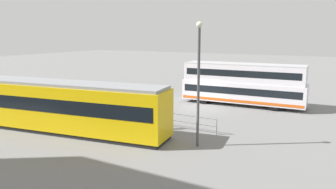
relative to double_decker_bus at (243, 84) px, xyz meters
The scene contains 8 objects.
ground_plane 4.68m from the double_decker_bus, 43.96° to the left, with size 160.00×160.00×0.00m, color slate.
double_decker_bus is the anchor object (origin of this frame).
tram_yellow 16.33m from the double_decker_bus, 60.53° to the left, with size 14.78×4.56×3.45m.
pedestrian_near_railing 12.52m from the double_decker_bus, 46.90° to the left, with size 0.43×0.43×1.76m.
pedestrian_crossing 11.07m from the double_decker_bus, 75.77° to the left, with size 0.40×0.40×1.59m.
pedestrian_railing 10.51m from the double_decker_bus, 71.16° to the left, with size 9.20×0.21×1.08m.
info_sign 13.76m from the double_decker_bus, 47.86° to the left, with size 1.15×0.29×2.27m.
street_lamp 12.81m from the double_decker_bus, 94.47° to the left, with size 0.36×0.36×7.32m.
Camera 1 is at (-11.55, 26.83, 6.63)m, focal length 34.86 mm.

